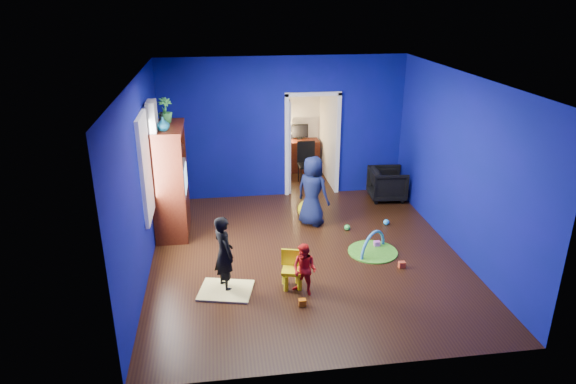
{
  "coord_description": "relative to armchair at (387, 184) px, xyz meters",
  "views": [
    {
      "loc": [
        -1.33,
        -7.39,
        4.08
      ],
      "look_at": [
        -0.24,
        0.4,
        0.98
      ],
      "focal_mm": 32.0,
      "sensor_mm": 36.0,
      "label": 1
    }
  ],
  "objects": [
    {
      "name": "window_left",
      "position": [
        -4.58,
        -1.85,
        1.22
      ],
      "size": [
        0.03,
        0.95,
        1.55
      ],
      "primitive_type": "cube",
      "color": "white",
      "rests_on": "wall_left"
    },
    {
      "name": "toy_arch",
      "position": [
        -0.98,
        -2.26,
        -0.31
      ],
      "size": [
        0.58,
        0.54,
        0.74
      ],
      "primitive_type": "torus",
      "rotation": [
        1.57,
        0.0,
        0.75
      ],
      "color": "#3F8CD8",
      "rests_on": "floor"
    },
    {
      "name": "wall_back",
      "position": [
        -2.1,
        0.55,
        1.12
      ],
      "size": [
        5.0,
        0.02,
        2.9
      ],
      "primitive_type": "cube",
      "color": "navy",
      "rests_on": "floor"
    },
    {
      "name": "wall_right",
      "position": [
        0.4,
        -2.2,
        1.12
      ],
      "size": [
        0.02,
        5.5,
        2.9
      ],
      "primitive_type": "cube",
      "color": "navy",
      "rests_on": "floor"
    },
    {
      "name": "toy_1",
      "position": [
        -0.41,
        -1.24,
        -0.28
      ],
      "size": [
        0.11,
        0.11,
        0.11
      ],
      "primitive_type": "sphere",
      "color": "#29A1EA",
      "rests_on": "floor"
    },
    {
      "name": "desk_lamp",
      "position": [
        -1.78,
        2.12,
        0.6
      ],
      "size": [
        0.14,
        0.14,
        0.14
      ],
      "primitive_type": "sphere",
      "color": "#FFD88C",
      "rests_on": "study_desk"
    },
    {
      "name": "child_navy",
      "position": [
        -1.77,
        -1.0,
        0.33
      ],
      "size": [
        0.76,
        0.74,
        1.31
      ],
      "primitive_type": "imported",
      "rotation": [
        0.0,
        0.0,
        2.41
      ],
      "color": "#0E1435",
      "rests_on": "floor"
    },
    {
      "name": "potted_plant",
      "position": [
        -4.31,
        -0.77,
        1.85
      ],
      "size": [
        0.32,
        0.32,
        0.43
      ],
      "primitive_type": "imported",
      "rotation": [
        0.0,
        0.0,
        0.44
      ],
      "color": "#2E8138",
      "rests_on": "tv_armoire"
    },
    {
      "name": "ceiling",
      "position": [
        -2.1,
        -2.2,
        2.57
      ],
      "size": [
        5.0,
        5.5,
        0.01
      ],
      "primitive_type": "cube",
      "color": "white",
      "rests_on": "wall_back"
    },
    {
      "name": "vase",
      "position": [
        -4.31,
        -1.29,
        1.74
      ],
      "size": [
        0.25,
        0.25,
        0.22
      ],
      "primitive_type": "imported",
      "rotation": [
        0.0,
        0.0,
        0.24
      ],
      "color": "#0D566A",
      "rests_on": "tv_armoire"
    },
    {
      "name": "wall_left",
      "position": [
        -4.6,
        -2.2,
        1.12
      ],
      "size": [
        0.02,
        5.5,
        2.9
      ],
      "primitive_type": "cube",
      "color": "navy",
      "rests_on": "floor"
    },
    {
      "name": "toy_0",
      "position": [
        -0.67,
        -2.81,
        -0.28
      ],
      "size": [
        0.1,
        0.08,
        0.1
      ],
      "primitive_type": "cube",
      "color": "#DB4924",
      "rests_on": "floor"
    },
    {
      "name": "yellow_blanket",
      "position": [
        -3.44,
        -3.12,
        -0.32
      ],
      "size": [
        0.87,
        0.76,
        0.03
      ],
      "primitive_type": "cube",
      "rotation": [
        0.0,
        0.0,
        -0.23
      ],
      "color": "#F2E07A",
      "rests_on": "floor"
    },
    {
      "name": "hopper_ball",
      "position": [
        -1.82,
        -0.75,
        -0.15
      ],
      "size": [
        0.37,
        0.37,
        0.37
      ],
      "primitive_type": "sphere",
      "color": "yellow",
      "rests_on": "floor"
    },
    {
      "name": "child_black",
      "position": [
        -3.44,
        -3.02,
        0.24
      ],
      "size": [
        0.43,
        0.49,
        1.14
      ],
      "primitive_type": "imported",
      "rotation": [
        0.0,
        0.0,
        2.02
      ],
      "color": "black",
      "rests_on": "floor"
    },
    {
      "name": "book_shelf",
      "position": [
        -1.5,
        2.17,
        1.69
      ],
      "size": [
        0.88,
        0.24,
        0.04
      ],
      "primitive_type": "cube",
      "color": "white",
      "rests_on": "study_desk"
    },
    {
      "name": "tv_armoire",
      "position": [
        -4.31,
        -0.99,
        0.65
      ],
      "size": [
        0.58,
        1.14,
        1.96
      ],
      "primitive_type": "cube",
      "color": "#391509",
      "rests_on": "floor"
    },
    {
      "name": "toy_2",
      "position": [
        -2.4,
        -3.63,
        -0.28
      ],
      "size": [
        0.1,
        0.08,
        0.1
      ],
      "primitive_type": "cube",
      "color": "orange",
      "rests_on": "floor"
    },
    {
      "name": "curtain",
      "position": [
        -4.47,
        -1.3,
        0.92
      ],
      "size": [
        0.14,
        0.42,
        2.4
      ],
      "primitive_type": "cube",
      "color": "slate",
      "rests_on": "floor"
    },
    {
      "name": "toy_4",
      "position": [
        -0.85,
        -2.07,
        -0.28
      ],
      "size": [
        0.1,
        0.08,
        0.1
      ],
      "primitive_type": "cube",
      "color": "#DC52D7",
      "rests_on": "floor"
    },
    {
      "name": "kid_chair",
      "position": [
        -2.47,
        -3.12,
        -0.08
      ],
      "size": [
        0.34,
        0.34,
        0.5
      ],
      "primitive_type": "cube",
      "rotation": [
        0.0,
        0.0,
        -0.27
      ],
      "color": "yellow",
      "rests_on": "floor"
    },
    {
      "name": "toddler_red",
      "position": [
        -2.32,
        -3.32,
        0.06
      ],
      "size": [
        0.48,
        0.46,
        0.78
      ],
      "primitive_type": "imported",
      "rotation": [
        0.0,
        0.0,
        -0.67
      ],
      "color": "red",
      "rests_on": "floor"
    },
    {
      "name": "toy_3",
      "position": [
        -1.19,
        -1.36,
        -0.28
      ],
      "size": [
        0.11,
        0.11,
        0.11
      ],
      "primitive_type": "sphere",
      "color": "green",
      "rests_on": "floor"
    },
    {
      "name": "doorway",
      "position": [
        -1.5,
        0.55,
        0.72
      ],
      "size": [
        1.16,
        0.1,
        2.1
      ],
      "primitive_type": "cube",
      "color": "white",
      "rests_on": "floor"
    },
    {
      "name": "floor",
      "position": [
        -2.1,
        -2.2,
        -0.33
      ],
      "size": [
        5.0,
        5.5,
        0.01
      ],
      "primitive_type": "cube",
      "color": "black",
      "rests_on": "ground"
    },
    {
      "name": "crt_tv",
      "position": [
        -4.27,
        -0.99,
        0.69
      ],
      "size": [
        0.46,
        0.7,
        0.54
      ],
      "primitive_type": "cube",
      "color": "silver",
      "rests_on": "tv_armoire"
    },
    {
      "name": "folding_chair",
      "position": [
        -1.5,
        1.1,
        0.13
      ],
      "size": [
        0.4,
        0.4,
        0.92
      ],
      "primitive_type": "cube",
      "color": "black",
      "rests_on": "floor"
    },
    {
      "name": "play_mat",
      "position": [
        -0.98,
        -2.26,
        -0.32
      ],
      "size": [
        0.82,
        0.82,
        0.02
      ],
      "primitive_type": "cylinder",
      "color": "#4CA024",
      "rests_on": "floor"
    },
    {
      "name": "study_desk",
      "position": [
        -1.5,
        2.06,
        0.04
      ],
      "size": [
        0.88,
        0.44,
        0.75
      ],
      "primitive_type": "cube",
      "color": "#3D140A",
      "rests_on": "floor"
    },
    {
      "name": "alcove",
      "position": [
        -1.5,
        1.42,
        0.92
      ],
      "size": [
        1.0,
        1.75,
        2.5
      ],
      "primitive_type": null,
      "color": "silver",
      "rests_on": "floor"
    },
    {
      "name": "desk_monitor",
      "position": [
        -1.5,
        2.18,
        0.62
      ],
      "size": [
        0.4,
        0.05,
        0.32
      ],
      "primitive_type": "cube",
      "color": "black",
      "rests_on": "study_desk"
    },
    {
      "name": "wall_front",
      "position": [
        -2.1,
        -4.95,
        1.12
      ],
      "size": [
        5.0,
        0.02,
        2.9
      ],
      "primitive_type": "cube",
      "color": "navy",
      "rests_on": "floor"
    },
    {
      "name": "armchair",
      "position": [
        0.0,
        0.0,
        0.0
      ],
      "size": [
        0.78,
        0.76,
        0.66
      ],
      "primitive_type": "imported",
      "rotation": [
        0.0,
        0.0,
        1.5
      ],
      "color": "black",
      "rests_on": "floor"
    }
  ]
}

